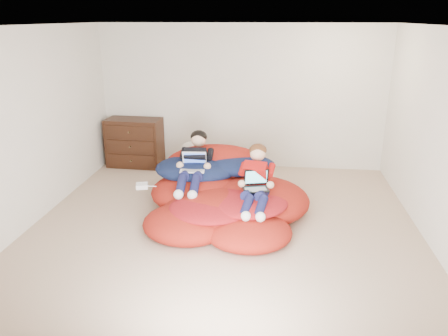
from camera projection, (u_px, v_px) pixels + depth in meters
room_shell at (224, 210)px, 5.65m from camera, size 5.10×5.10×2.77m
dresser at (135, 143)px, 7.89m from camera, size 0.99×0.56×0.87m
beanbag_pile at (223, 195)px, 6.03m from camera, size 2.25×2.36×0.84m
cream_pillow at (194, 149)px, 6.85m from camera, size 0.40×0.25×0.25m
older_boy at (195, 160)px, 6.21m from camera, size 0.34×1.23×0.66m
younger_boy at (256, 178)px, 5.65m from camera, size 0.37×1.08×0.70m
laptop_white at (193, 165)px, 6.11m from camera, size 0.36×0.36×0.23m
laptop_black at (256, 184)px, 5.59m from camera, size 0.37×0.35×0.23m
power_adapter at (142, 186)px, 5.92m from camera, size 0.19×0.19×0.06m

